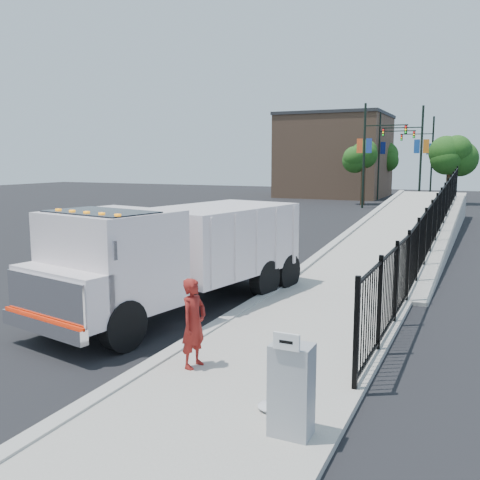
% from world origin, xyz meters
% --- Properties ---
extents(ground, '(120.00, 120.00, 0.00)m').
position_xyz_m(ground, '(0.00, 0.00, 0.00)').
color(ground, black).
rests_on(ground, ground).
extents(sidewalk, '(3.55, 12.00, 0.12)m').
position_xyz_m(sidewalk, '(1.93, -2.00, 0.06)').
color(sidewalk, '#9E998E').
rests_on(sidewalk, ground).
extents(curb, '(0.30, 12.00, 0.16)m').
position_xyz_m(curb, '(0.00, -2.00, 0.08)').
color(curb, '#ADAAA3').
rests_on(curb, ground).
extents(ramp, '(3.95, 24.06, 3.19)m').
position_xyz_m(ramp, '(2.12, 16.00, 0.00)').
color(ramp, '#9E998E').
rests_on(ramp, ground).
extents(iron_fence, '(0.10, 28.00, 1.80)m').
position_xyz_m(iron_fence, '(3.55, 12.00, 0.90)').
color(iron_fence, black).
rests_on(iron_fence, ground).
extents(truck, '(3.99, 8.25, 2.71)m').
position_xyz_m(truck, '(-1.62, 1.00, 1.53)').
color(truck, black).
rests_on(truck, ground).
extents(worker, '(0.45, 0.62, 1.59)m').
position_xyz_m(worker, '(0.75, -2.26, 0.92)').
color(worker, maroon).
rests_on(worker, sidewalk).
extents(utility_cabinet, '(0.55, 0.40, 1.25)m').
position_xyz_m(utility_cabinet, '(3.10, -3.79, 0.75)').
color(utility_cabinet, gray).
rests_on(utility_cabinet, sidewalk).
extents(arrow_sign, '(0.35, 0.04, 0.22)m').
position_xyz_m(arrow_sign, '(3.10, -4.01, 1.48)').
color(arrow_sign, white).
rests_on(arrow_sign, utility_cabinet).
extents(debris, '(0.40, 0.40, 0.10)m').
position_xyz_m(debris, '(2.59, -3.23, 0.17)').
color(debris, silver).
rests_on(debris, sidewalk).
extents(light_pole_0, '(3.78, 0.22, 8.00)m').
position_xyz_m(light_pole_0, '(-3.19, 31.75, 4.36)').
color(light_pole_0, black).
rests_on(light_pole_0, ground).
extents(light_pole_1, '(3.78, 0.22, 8.00)m').
position_xyz_m(light_pole_1, '(0.01, 35.39, 4.36)').
color(light_pole_1, black).
rests_on(light_pole_1, ground).
extents(light_pole_2, '(3.77, 0.22, 8.00)m').
position_xyz_m(light_pole_2, '(-3.66, 40.56, 4.36)').
color(light_pole_2, black).
rests_on(light_pole_2, ground).
extents(light_pole_3, '(3.77, 0.22, 8.00)m').
position_xyz_m(light_pole_3, '(-0.22, 47.25, 4.36)').
color(light_pole_3, black).
rests_on(light_pole_3, ground).
extents(tree_0, '(2.30, 2.30, 5.15)m').
position_xyz_m(tree_0, '(-4.06, 34.46, 3.92)').
color(tree_0, '#382314').
rests_on(tree_0, ground).
extents(tree_1, '(2.75, 2.75, 5.38)m').
position_xyz_m(tree_1, '(2.29, 38.32, 3.95)').
color(tree_1, '#382314').
rests_on(tree_1, ground).
extents(tree_2, '(2.65, 2.65, 5.33)m').
position_xyz_m(tree_2, '(-4.49, 47.06, 3.95)').
color(tree_2, '#382314').
rests_on(tree_2, ground).
extents(building, '(10.00, 10.00, 8.00)m').
position_xyz_m(building, '(-9.00, 44.00, 4.00)').
color(building, '#8C664C').
rests_on(building, ground).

